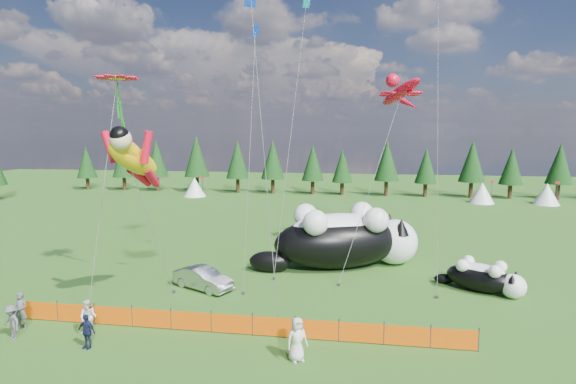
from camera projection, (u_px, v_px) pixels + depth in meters
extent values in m
plane|color=#103C0A|center=(247.00, 309.00, 24.04)|extent=(160.00, 160.00, 0.00)
cylinder|color=#262626|center=(22.00, 309.00, 22.74)|extent=(0.06, 0.06, 1.10)
cylinder|color=#262626|center=(58.00, 311.00, 22.43)|extent=(0.06, 0.06, 1.10)
cylinder|color=#262626|center=(94.00, 313.00, 22.12)|extent=(0.06, 0.06, 1.10)
cylinder|color=#262626|center=(132.00, 316.00, 21.81)|extent=(0.06, 0.06, 1.10)
cylinder|color=#262626|center=(171.00, 319.00, 21.50)|extent=(0.06, 0.06, 1.10)
cylinder|color=#262626|center=(211.00, 321.00, 21.19)|extent=(0.06, 0.06, 1.10)
cylinder|color=#262626|center=(252.00, 324.00, 20.88)|extent=(0.06, 0.06, 1.10)
cylinder|color=#262626|center=(295.00, 327.00, 20.57)|extent=(0.06, 0.06, 1.10)
cylinder|color=#262626|center=(339.00, 330.00, 20.26)|extent=(0.06, 0.06, 1.10)
cylinder|color=#262626|center=(384.00, 333.00, 19.95)|extent=(0.06, 0.06, 1.10)
cylinder|color=#262626|center=(430.00, 336.00, 19.64)|extent=(0.06, 0.06, 1.10)
cylinder|color=#262626|center=(479.00, 340.00, 19.33)|extent=(0.06, 0.06, 1.10)
cube|color=#DE5004|center=(40.00, 311.00, 22.59)|extent=(2.00, 0.04, 0.90)
cube|color=#DE5004|center=(76.00, 313.00, 22.28)|extent=(2.00, 0.04, 0.90)
cube|color=#DE5004|center=(113.00, 316.00, 21.97)|extent=(2.00, 0.04, 0.90)
cube|color=#DE5004|center=(152.00, 318.00, 21.66)|extent=(2.00, 0.04, 0.90)
cube|color=#DE5004|center=(191.00, 321.00, 21.35)|extent=(2.00, 0.04, 0.90)
cube|color=#DE5004|center=(232.00, 324.00, 21.04)|extent=(2.00, 0.04, 0.90)
cube|color=#DE5004|center=(274.00, 327.00, 20.73)|extent=(2.00, 0.04, 0.90)
cube|color=#DE5004|center=(317.00, 330.00, 20.42)|extent=(2.00, 0.04, 0.90)
cube|color=#DE5004|center=(361.00, 333.00, 20.11)|extent=(2.00, 0.04, 0.90)
cube|color=#DE5004|center=(407.00, 336.00, 19.80)|extent=(2.00, 0.04, 0.90)
cube|color=#DE5004|center=(454.00, 339.00, 19.49)|extent=(2.00, 0.04, 0.90)
ellipsoid|color=black|center=(338.00, 242.00, 31.25)|extent=(10.01, 7.21, 3.64)
ellipsoid|color=white|center=(338.00, 229.00, 31.13)|extent=(7.50, 5.29, 2.22)
sphere|color=white|center=(395.00, 242.00, 32.15)|extent=(3.23, 3.23, 3.23)
sphere|color=#CE507A|center=(412.00, 241.00, 32.43)|extent=(0.45, 0.45, 0.45)
ellipsoid|color=black|center=(270.00, 262.00, 30.41)|extent=(3.15, 2.33, 1.41)
cone|color=black|center=(401.00, 227.00, 31.04)|extent=(1.13, 1.13, 1.13)
cone|color=black|center=(389.00, 221.00, 32.92)|extent=(1.13, 1.13, 1.13)
sphere|color=white|center=(362.00, 213.00, 32.75)|extent=(1.70, 1.70, 1.70)
sphere|color=white|center=(376.00, 220.00, 30.20)|extent=(1.70, 1.70, 1.70)
sphere|color=white|center=(306.00, 215.00, 31.88)|extent=(1.70, 1.70, 1.70)
sphere|color=white|center=(315.00, 223.00, 29.33)|extent=(1.70, 1.70, 1.70)
ellipsoid|color=black|center=(480.00, 278.00, 26.71)|extent=(4.35, 3.59, 1.58)
ellipsoid|color=white|center=(480.00, 272.00, 26.66)|extent=(3.25, 2.65, 0.97)
sphere|color=white|center=(513.00, 286.00, 25.56)|extent=(1.41, 1.41, 1.41)
sphere|color=#CE507A|center=(525.00, 289.00, 25.18)|extent=(0.20, 0.20, 0.20)
ellipsoid|color=black|center=(444.00, 279.00, 28.10)|extent=(1.37, 1.15, 0.62)
cone|color=black|center=(512.00, 279.00, 25.16)|extent=(0.49, 0.49, 0.49)
cone|color=black|center=(516.00, 275.00, 25.81)|extent=(0.49, 0.49, 0.49)
sphere|color=white|center=(500.00, 267.00, 26.44)|extent=(0.74, 0.74, 0.74)
sphere|color=white|center=(495.00, 271.00, 25.56)|extent=(0.74, 0.74, 0.74)
sphere|color=white|center=(468.00, 261.00, 27.60)|extent=(0.74, 0.74, 0.74)
sphere|color=white|center=(462.00, 265.00, 26.72)|extent=(0.74, 0.74, 0.74)
imported|color=#B3B3B8|center=(203.00, 278.00, 27.08)|extent=(4.18, 2.97, 1.31)
imported|color=#4F5054|center=(21.00, 311.00, 21.51)|extent=(0.67, 0.45, 1.83)
imported|color=silver|center=(88.00, 317.00, 20.98)|extent=(0.86, 0.57, 1.66)
imported|color=#151B3B|center=(86.00, 331.00, 19.64)|extent=(0.97, 0.63, 1.54)
imported|color=#4F5054|center=(11.00, 322.00, 20.49)|extent=(1.17, 0.88, 1.62)
imported|color=silver|center=(297.00, 339.00, 18.54)|extent=(1.08, 0.99, 1.86)
cylinder|color=#595959|center=(155.00, 230.00, 24.51)|extent=(0.03, 0.03, 8.47)
cube|color=#262626|center=(174.00, 292.00, 26.45)|extent=(0.15, 0.15, 0.16)
cylinder|color=#595959|center=(373.00, 178.00, 30.76)|extent=(0.03, 0.03, 15.52)
cube|color=#262626|center=(339.00, 285.00, 27.69)|extent=(0.15, 0.15, 0.16)
cylinder|color=#595959|center=(103.00, 189.00, 24.23)|extent=(0.03, 0.03, 13.45)
cube|color=#262626|center=(87.00, 320.00, 22.48)|extent=(0.15, 0.15, 0.16)
cube|color=#167B1F|center=(119.00, 118.00, 26.29)|extent=(0.18, 0.18, 4.07)
cylinder|color=#595959|center=(249.00, 159.00, 26.86)|extent=(0.03, 0.03, 15.77)
cube|color=#262626|center=(243.00, 293.00, 26.23)|extent=(0.15, 0.15, 0.16)
cylinder|color=#595959|center=(438.00, 81.00, 27.41)|extent=(0.03, 0.03, 25.74)
cube|color=#262626|center=(437.00, 297.00, 25.60)|extent=(0.15, 0.15, 0.16)
cylinder|color=#595959|center=(265.00, 165.00, 21.55)|extent=(0.03, 0.03, 15.47)
cube|color=#262626|center=(278.00, 321.00, 22.32)|extent=(0.15, 0.15, 0.16)
cylinder|color=#595959|center=(291.00, 132.00, 30.75)|extent=(0.03, 0.03, 19.80)
cube|color=#262626|center=(274.00, 278.00, 28.85)|extent=(0.15, 0.15, 0.16)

